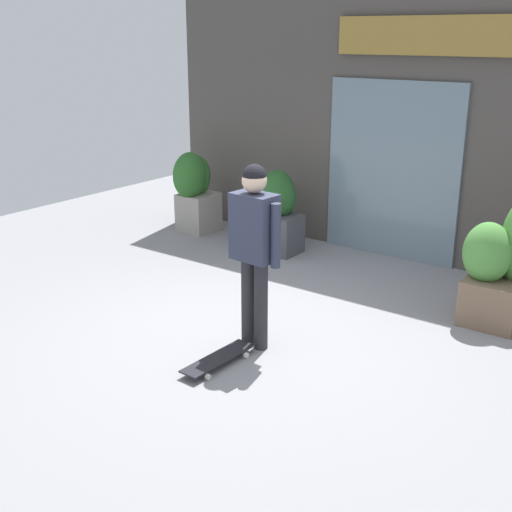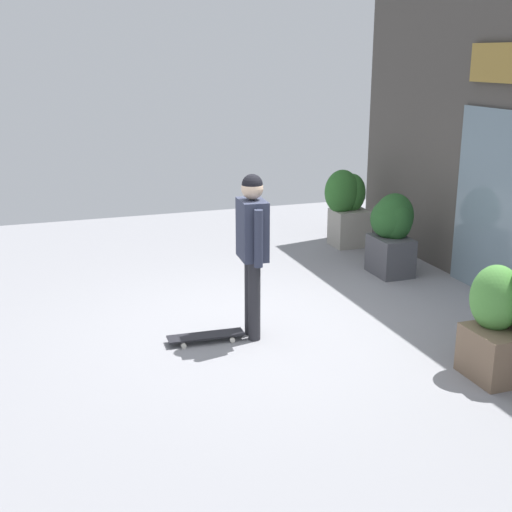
# 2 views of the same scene
# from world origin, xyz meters

# --- Properties ---
(ground_plane) EXTENTS (12.00, 12.00, 0.00)m
(ground_plane) POSITION_xyz_m (0.00, 0.00, 0.00)
(ground_plane) COLOR gray
(building_facade) EXTENTS (7.10, 0.31, 3.75)m
(building_facade) POSITION_xyz_m (0.00, 3.13, 1.86)
(building_facade) COLOR #4C4742
(building_facade) RESTS_ON ground_plane
(skateboarder) EXTENTS (0.59, 0.29, 1.76)m
(skateboarder) POSITION_xyz_m (0.16, -0.27, 1.09)
(skateboarder) COLOR #28282D
(skateboarder) RESTS_ON ground_plane
(skateboard) EXTENTS (0.27, 0.82, 0.08)m
(skateboard) POSITION_xyz_m (0.13, -0.78, 0.06)
(skateboard) COLOR black
(skateboard) RESTS_ON ground_plane
(planter_box_left) EXTENTS (0.66, 0.59, 1.12)m
(planter_box_left) POSITION_xyz_m (-1.33, 2.25, 0.64)
(planter_box_left) COLOR #47474C
(planter_box_left) RESTS_ON ground_plane
(planter_box_right) EXTENTS (0.61, 0.69, 1.21)m
(planter_box_right) POSITION_xyz_m (-2.88, 2.32, 0.69)
(planter_box_right) COLOR gray
(planter_box_right) RESTS_ON ground_plane
(planter_box_mid) EXTENTS (0.69, 0.66, 1.29)m
(planter_box_mid) POSITION_xyz_m (1.83, 1.66, 0.59)
(planter_box_mid) COLOR brown
(planter_box_mid) RESTS_ON ground_plane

